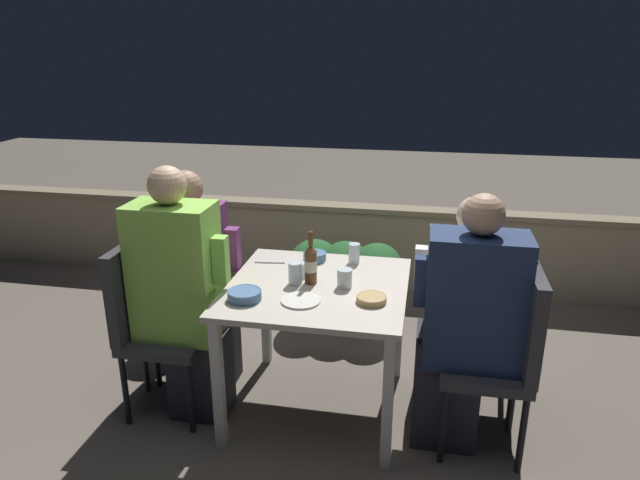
{
  "coord_description": "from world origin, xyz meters",
  "views": [
    {
      "loc": [
        0.52,
        -2.64,
        1.92
      ],
      "look_at": [
        0.0,
        0.07,
        0.96
      ],
      "focal_mm": 32.0,
      "sensor_mm": 36.0,
      "label": 1
    }
  ],
  "objects_px": {
    "person_green_blouse": "(182,296)",
    "person_white_polo": "(460,307)",
    "person_navy_jumper": "(466,326)",
    "chair_left_far": "(166,291)",
    "chair_right_far": "(500,317)",
    "chair_left_near": "(149,314)",
    "potted_plant": "(178,275)",
    "beer_bottle": "(311,264)",
    "person_purple_stripe": "(198,280)",
    "chair_right_near": "(508,346)"
  },
  "relations": [
    {
      "from": "chair_left_near",
      "to": "potted_plant",
      "type": "distance_m",
      "value": 0.82
    },
    {
      "from": "person_navy_jumper",
      "to": "person_white_polo",
      "type": "bearing_deg",
      "value": 91.85
    },
    {
      "from": "person_green_blouse",
      "to": "chair_right_far",
      "type": "distance_m",
      "value": 1.65
    },
    {
      "from": "person_green_blouse",
      "to": "person_white_polo",
      "type": "distance_m",
      "value": 1.45
    },
    {
      "from": "chair_right_near",
      "to": "beer_bottle",
      "type": "xyz_separation_m",
      "value": [
        -0.98,
        0.15,
        0.28
      ]
    },
    {
      "from": "chair_right_near",
      "to": "person_white_polo",
      "type": "height_order",
      "value": "person_white_polo"
    },
    {
      "from": "person_purple_stripe",
      "to": "person_white_polo",
      "type": "distance_m",
      "value": 1.45
    },
    {
      "from": "person_navy_jumper",
      "to": "person_white_polo",
      "type": "xyz_separation_m",
      "value": [
        -0.01,
        0.3,
        -0.05
      ]
    },
    {
      "from": "chair_left_far",
      "to": "chair_right_far",
      "type": "relative_size",
      "value": 1.0
    },
    {
      "from": "person_purple_stripe",
      "to": "person_white_polo",
      "type": "bearing_deg",
      "value": 0.74
    },
    {
      "from": "chair_right_far",
      "to": "person_white_polo",
      "type": "relative_size",
      "value": 0.79
    },
    {
      "from": "person_green_blouse",
      "to": "potted_plant",
      "type": "xyz_separation_m",
      "value": [
        -0.4,
        0.79,
        -0.24
      ]
    },
    {
      "from": "person_green_blouse",
      "to": "chair_left_far",
      "type": "bearing_deg",
      "value": 129.13
    },
    {
      "from": "chair_right_far",
      "to": "person_navy_jumper",
      "type": "bearing_deg",
      "value": -122.92
    },
    {
      "from": "chair_right_near",
      "to": "beer_bottle",
      "type": "relative_size",
      "value": 3.41
    },
    {
      "from": "chair_left_far",
      "to": "person_white_polo",
      "type": "xyz_separation_m",
      "value": [
        1.66,
        0.02,
        0.04
      ]
    },
    {
      "from": "person_purple_stripe",
      "to": "person_navy_jumper",
      "type": "xyz_separation_m",
      "value": [
        1.46,
        -0.28,
        0.0
      ]
    },
    {
      "from": "person_purple_stripe",
      "to": "beer_bottle",
      "type": "height_order",
      "value": "person_purple_stripe"
    },
    {
      "from": "person_purple_stripe",
      "to": "chair_right_far",
      "type": "bearing_deg",
      "value": 0.65
    },
    {
      "from": "chair_left_far",
      "to": "potted_plant",
      "type": "xyz_separation_m",
      "value": [
        -0.15,
        0.49,
        -0.12
      ]
    },
    {
      "from": "chair_left_near",
      "to": "chair_right_near",
      "type": "relative_size",
      "value": 1.0
    },
    {
      "from": "chair_left_far",
      "to": "person_navy_jumper",
      "type": "bearing_deg",
      "value": -9.62
    },
    {
      "from": "person_navy_jumper",
      "to": "chair_right_far",
      "type": "relative_size",
      "value": 1.37
    },
    {
      "from": "chair_left_far",
      "to": "chair_right_far",
      "type": "distance_m",
      "value": 1.86
    },
    {
      "from": "chair_left_far",
      "to": "beer_bottle",
      "type": "distance_m",
      "value": 0.94
    },
    {
      "from": "chair_left_far",
      "to": "beer_bottle",
      "type": "height_order",
      "value": "beer_bottle"
    },
    {
      "from": "person_purple_stripe",
      "to": "person_navy_jumper",
      "type": "relative_size",
      "value": 0.98
    },
    {
      "from": "person_green_blouse",
      "to": "chair_right_far",
      "type": "xyz_separation_m",
      "value": [
        1.62,
        0.32,
        -0.12
      ]
    },
    {
      "from": "person_purple_stripe",
      "to": "person_navy_jumper",
      "type": "height_order",
      "value": "person_navy_jumper"
    },
    {
      "from": "person_green_blouse",
      "to": "person_navy_jumper",
      "type": "bearing_deg",
      "value": 0.59
    },
    {
      "from": "chair_left_near",
      "to": "potted_plant",
      "type": "bearing_deg",
      "value": 104.05
    },
    {
      "from": "person_green_blouse",
      "to": "chair_right_near",
      "type": "height_order",
      "value": "person_green_blouse"
    },
    {
      "from": "beer_bottle",
      "to": "potted_plant",
      "type": "relative_size",
      "value": 0.38
    },
    {
      "from": "chair_left_far",
      "to": "person_white_polo",
      "type": "distance_m",
      "value": 1.66
    },
    {
      "from": "person_navy_jumper",
      "to": "beer_bottle",
      "type": "height_order",
      "value": "person_navy_jumper"
    },
    {
      "from": "chair_right_far",
      "to": "person_white_polo",
      "type": "bearing_deg",
      "value": -180.0
    },
    {
      "from": "person_green_blouse",
      "to": "person_purple_stripe",
      "type": "distance_m",
      "value": 0.3
    },
    {
      "from": "person_purple_stripe",
      "to": "potted_plant",
      "type": "bearing_deg",
      "value": 126.12
    },
    {
      "from": "person_purple_stripe",
      "to": "chair_right_near",
      "type": "height_order",
      "value": "person_purple_stripe"
    },
    {
      "from": "person_navy_jumper",
      "to": "beer_bottle",
      "type": "relative_size",
      "value": 4.65
    },
    {
      "from": "chair_right_far",
      "to": "person_white_polo",
      "type": "xyz_separation_m",
      "value": [
        -0.2,
        -0.0,
        0.04
      ]
    },
    {
      "from": "person_navy_jumper",
      "to": "beer_bottle",
      "type": "xyz_separation_m",
      "value": [
        -0.78,
        0.15,
        0.2
      ]
    },
    {
      "from": "beer_bottle",
      "to": "potted_plant",
      "type": "height_order",
      "value": "beer_bottle"
    },
    {
      "from": "chair_left_near",
      "to": "person_purple_stripe",
      "type": "distance_m",
      "value": 0.35
    },
    {
      "from": "person_white_polo",
      "to": "person_navy_jumper",
      "type": "bearing_deg",
      "value": -88.15
    },
    {
      "from": "chair_right_near",
      "to": "person_navy_jumper",
      "type": "relative_size",
      "value": 0.73
    },
    {
      "from": "chair_right_near",
      "to": "potted_plant",
      "type": "relative_size",
      "value": 1.31
    },
    {
      "from": "chair_right_near",
      "to": "potted_plant",
      "type": "height_order",
      "value": "chair_right_near"
    },
    {
      "from": "person_purple_stripe",
      "to": "person_navy_jumper",
      "type": "bearing_deg",
      "value": -10.92
    },
    {
      "from": "chair_left_near",
      "to": "chair_right_far",
      "type": "bearing_deg",
      "value": 9.85
    }
  ]
}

